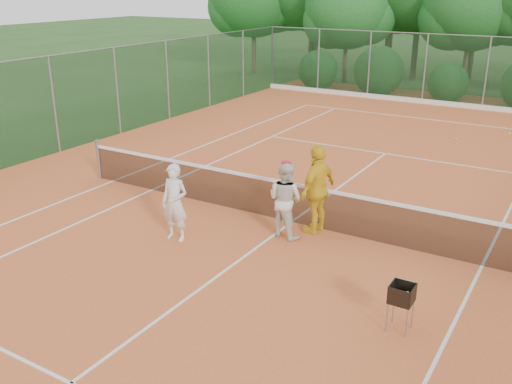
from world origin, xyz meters
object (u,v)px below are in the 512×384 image
(player_white, at_px, (175,203))
(ball_hopper, at_px, (402,294))
(player_center_grp, at_px, (285,199))
(player_yellow, at_px, (318,189))

(player_white, height_order, ball_hopper, player_white)
(player_center_grp, bearing_deg, player_white, -144.57)
(player_center_grp, relative_size, player_yellow, 0.87)
(player_center_grp, xyz_separation_m, ball_hopper, (3.20, -2.19, -0.20))
(player_white, distance_m, ball_hopper, 5.15)
(player_center_grp, distance_m, ball_hopper, 3.88)
(player_white, bearing_deg, player_center_grp, 30.74)
(player_white, xyz_separation_m, player_center_grp, (1.88, 1.33, 0.01))
(player_white, xyz_separation_m, ball_hopper, (5.08, -0.85, -0.20))
(player_white, bearing_deg, player_yellow, 33.82)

